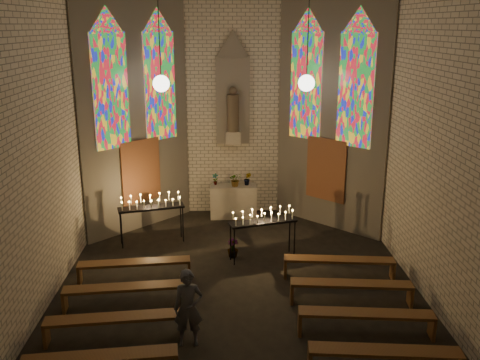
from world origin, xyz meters
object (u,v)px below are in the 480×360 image
(altar, at_px, (233,201))
(visitor, at_px, (188,308))
(aisle_flower_pot, at_px, (233,248))
(votive_stand_left, at_px, (151,204))
(votive_stand_right, at_px, (263,218))

(altar, relative_size, visitor, 0.95)
(aisle_flower_pot, bearing_deg, visitor, -103.02)
(votive_stand_left, relative_size, votive_stand_right, 1.02)
(votive_stand_left, bearing_deg, aisle_flower_pot, -39.83)
(altar, height_order, votive_stand_left, votive_stand_left)
(votive_stand_left, distance_m, visitor, 4.99)
(altar, xyz_separation_m, visitor, (-0.96, -6.77, 0.24))
(altar, height_order, visitor, visitor)
(votive_stand_right, bearing_deg, aisle_flower_pot, 156.19)
(votive_stand_left, height_order, visitor, visitor)
(altar, relative_size, votive_stand_right, 0.80)
(votive_stand_left, xyz_separation_m, votive_stand_right, (2.90, -1.11, -0.02))
(votive_stand_right, xyz_separation_m, visitor, (-1.63, -3.71, -0.33))
(altar, relative_size, votive_stand_left, 0.79)
(aisle_flower_pot, height_order, visitor, visitor)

